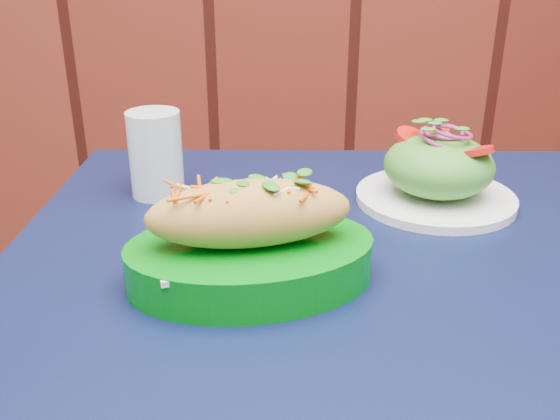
{
  "coord_description": "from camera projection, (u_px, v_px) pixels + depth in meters",
  "views": [
    {
      "loc": [
        -0.56,
        1.22,
        1.08
      ],
      "look_at": [
        -0.57,
        1.84,
        0.81
      ],
      "focal_mm": 40.0,
      "sensor_mm": 36.0,
      "label": 1
    }
  ],
  "objects": [
    {
      "name": "salad_plate",
      "position": [
        438.0,
        172.0,
        0.84
      ],
      "size": [
        0.22,
        0.22,
        0.11
      ],
      "rotation": [
        0.0,
        0.0,
        0.12
      ],
      "color": "white",
      "rests_on": "cafe_table"
    },
    {
      "name": "cafe_table",
      "position": [
        346.0,
        328.0,
        0.73
      ],
      "size": [
        0.8,
        0.8,
        0.75
      ],
      "rotation": [
        0.0,
        0.0,
        0.01
      ],
      "color": "black",
      "rests_on": "ground"
    },
    {
      "name": "banh_mi_basket",
      "position": [
        250.0,
        242.0,
        0.64
      ],
      "size": [
        0.29,
        0.22,
        0.12
      ],
      "rotation": [
        0.0,
        0.0,
        0.2
      ],
      "color": "#00740D",
      "rests_on": "cafe_table"
    },
    {
      "name": "water_glass",
      "position": [
        156.0,
        154.0,
        0.86
      ],
      "size": [
        0.07,
        0.07,
        0.12
      ],
      "primitive_type": "cylinder",
      "color": "silver",
      "rests_on": "cafe_table"
    }
  ]
}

